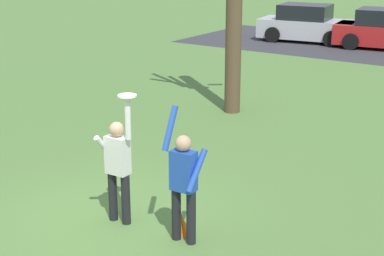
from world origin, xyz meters
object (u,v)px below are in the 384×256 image
(field_cone_orange, at_px, (182,224))
(parked_car_silver, at_px, (307,25))
(person_defender, at_px, (184,180))
(frisbee_disc, at_px, (127,96))
(person_catcher, at_px, (118,163))

(field_cone_orange, bearing_deg, parked_car_silver, 108.29)
(person_defender, xyz_separation_m, field_cone_orange, (-0.15, 0.16, -0.82))
(frisbee_disc, height_order, field_cone_orange, frisbee_disc)
(person_catcher, xyz_separation_m, parked_car_silver, (-4.82, 17.97, -0.25))
(person_catcher, relative_size, field_cone_orange, 6.50)
(person_defender, distance_m, field_cone_orange, 0.85)
(person_defender, height_order, parked_car_silver, person_defender)
(parked_car_silver, bearing_deg, person_catcher, -82.96)
(person_catcher, distance_m, field_cone_orange, 1.35)
(person_defender, bearing_deg, parked_car_silver, -73.17)
(person_defender, bearing_deg, person_catcher, 0.00)
(person_defender, bearing_deg, field_cone_orange, -48.59)
(person_defender, bearing_deg, frisbee_disc, 0.00)
(person_catcher, xyz_separation_m, person_defender, (1.21, 0.04, -0.00))
(person_defender, distance_m, parked_car_silver, 18.92)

